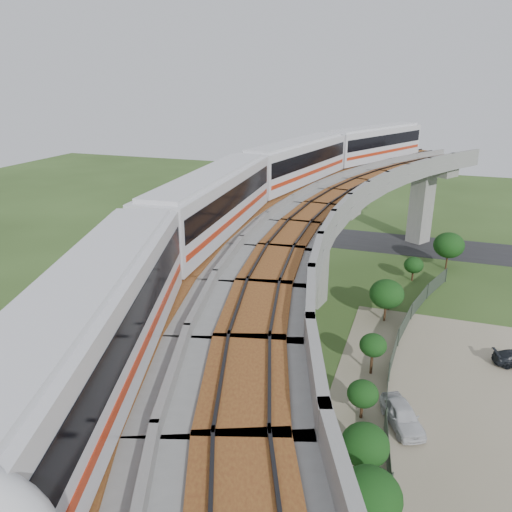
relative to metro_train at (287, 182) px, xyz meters
name	(u,v)px	position (x,y,z in m)	size (l,w,h in m)	color
ground	(267,360)	(-0.42, -2.89, -12.31)	(160.00, 160.00, 0.00)	#2F481D
dirt_lot	(481,418)	(13.58, -4.89, -12.29)	(18.00, 26.00, 0.04)	gray
asphalt_road	(341,238)	(-0.42, 27.11, -12.29)	(60.00, 8.00, 0.03)	#232326
viaduct	(326,246)	(3.43, -2.89, -3.26)	(19.58, 73.98, 11.40)	#99968E
metro_train	(287,182)	(0.00, 0.00, 0.00)	(11.98, 61.26, 3.64)	silver
fence	(409,376)	(9.34, -2.89, -11.56)	(3.87, 38.73, 1.50)	#2D382D
tree_0	(449,245)	(11.89, 20.19, -9.67)	(3.11, 3.11, 3.97)	#382314
tree_1	(414,265)	(8.70, 15.79, -10.67)	(1.88, 1.88, 2.44)	#382314
tree_2	(390,291)	(7.06, 8.15, -10.52)	(2.00, 2.00, 2.64)	#382314
tree_3	(387,294)	(6.94, 5.96, -9.85)	(2.78, 2.78, 3.65)	#382314
tree_4	(373,345)	(6.83, -2.27, -10.11)	(1.82, 1.82, 2.98)	#382314
tree_5	(363,394)	(6.86, -7.22, -10.62)	(1.84, 1.84, 2.48)	#382314
tree_6	(365,445)	(7.56, -11.76, -10.40)	(2.43, 2.43, 2.94)	#382314
tree_7	(369,497)	(8.19, -15.45, -9.95)	(2.82, 2.82, 3.56)	#382314
car_white	(402,415)	(9.17, -7.12, -11.60)	(1.57, 3.91, 1.33)	silver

